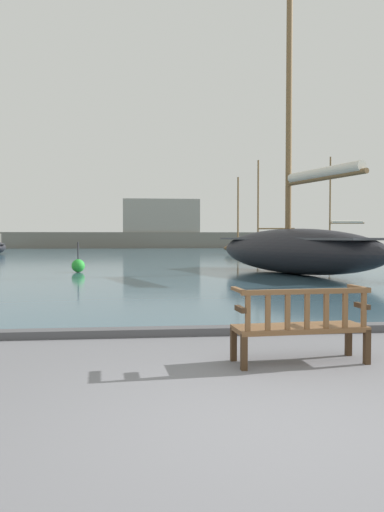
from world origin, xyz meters
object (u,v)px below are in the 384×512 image
at_px(sailboat_nearest_starboard, 292,248).
at_px(sailboat_distant_harbor, 260,247).
at_px(sailboat_mid_port, 332,245).
at_px(park_bench, 301,325).
at_px(channel_buoy, 78,265).

relative_size(sailboat_nearest_starboard, sailboat_distant_harbor, 1.46).
bearing_deg(sailboat_mid_port, park_bench, -112.27).
bearing_deg(channel_buoy, sailboat_nearest_starboard, -10.62).
bearing_deg(park_bench, sailboat_nearest_starboard, 72.99).
bearing_deg(sailboat_distant_harbor, park_bench, -103.02).
relative_size(sailboat_nearest_starboard, channel_buoy, 9.24).
bearing_deg(sailboat_nearest_starboard, channel_buoy, 169.38).
relative_size(sailboat_mid_port, sailboat_nearest_starboard, 0.79).
bearing_deg(channel_buoy, sailboat_distant_harbor, 57.84).
height_order(sailboat_nearest_starboard, channel_buoy, sailboat_nearest_starboard).
bearing_deg(sailboat_mid_port, sailboat_distant_harbor, -149.93).
relative_size(park_bench, channel_buoy, 1.32).
relative_size(sailboat_mid_port, channel_buoy, 7.27).
distance_m(park_bench, channel_buoy, 15.73).
height_order(park_bench, channel_buoy, channel_buoy).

